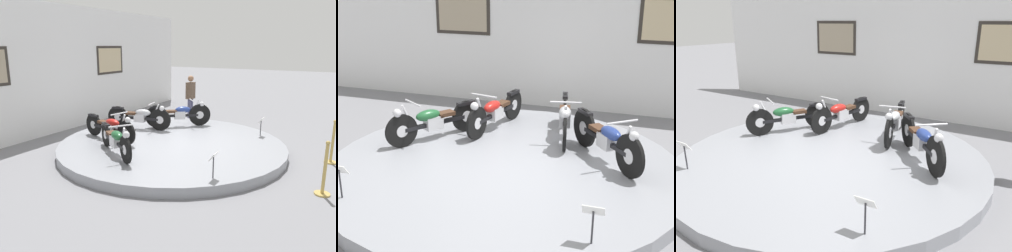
% 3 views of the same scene
% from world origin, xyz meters
% --- Properties ---
extents(ground_plane, '(60.00, 60.00, 0.00)m').
position_xyz_m(ground_plane, '(0.00, 0.00, 0.00)').
color(ground_plane, slate).
extents(display_platform, '(5.76, 5.76, 0.22)m').
position_xyz_m(display_platform, '(0.00, 0.00, 0.11)').
color(display_platform, gray).
rests_on(display_platform, ground_plane).
extents(back_wall, '(14.00, 0.22, 3.87)m').
position_xyz_m(back_wall, '(0.00, 4.04, 1.94)').
color(back_wall, white).
rests_on(back_wall, ground_plane).
extents(motorcycle_green, '(1.09, 1.68, 0.78)m').
position_xyz_m(motorcycle_green, '(-1.56, 0.58, 0.59)').
color(motorcycle_green, black).
rests_on(motorcycle_green, display_platform).
extents(motorcycle_red, '(0.57, 1.93, 0.78)m').
position_xyz_m(motorcycle_red, '(-0.68, 1.46, 0.59)').
color(motorcycle_red, black).
rests_on(motorcycle_red, display_platform).
extents(motorcycle_silver, '(0.59, 1.96, 0.80)m').
position_xyz_m(motorcycle_silver, '(0.68, 1.46, 0.61)').
color(motorcycle_silver, black).
rests_on(motorcycle_silver, display_platform).
extents(motorcycle_blue, '(1.33, 1.60, 0.81)m').
position_xyz_m(motorcycle_blue, '(1.56, 0.59, 0.62)').
color(motorcycle_blue, black).
rests_on(motorcycle_blue, display_platform).
extents(info_placard_front_left, '(0.26, 0.11, 0.51)m').
position_xyz_m(info_placard_front_left, '(-1.72, -1.86, 0.59)').
color(info_placard_front_left, '#333338').
rests_on(info_placard_front_left, display_platform).
extents(info_placard_front_centre, '(0.26, 0.11, 0.51)m').
position_xyz_m(info_placard_front_centre, '(1.72, -1.86, 0.59)').
color(info_placard_front_centre, '#333338').
rests_on(info_placard_front_centre, display_platform).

